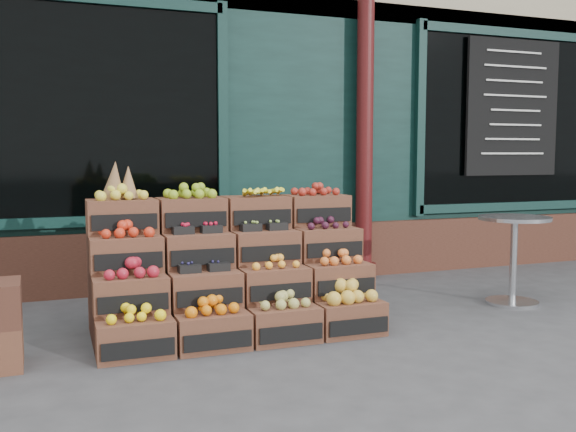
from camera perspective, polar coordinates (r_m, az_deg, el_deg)
name	(u,v)px	position (r m, az deg, el deg)	size (l,w,h in m)	color
ground	(347,338)	(4.82, 5.28, -10.78)	(60.00, 60.00, 0.00)	#3E3E40
shop_facade	(192,81)	(9.54, -8.52, 11.75)	(12.00, 6.24, 4.80)	black
crate_display	(231,278)	(4.97, -5.10, -5.51)	(2.10, 1.04, 1.31)	brown
bistro_table	(514,250)	(6.11, 19.42, -2.84)	(0.63, 0.63, 0.80)	#B6BABE
shopkeeper	(43,188)	(6.94, -20.94, 2.32)	(0.74, 0.48, 2.02)	#16501E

